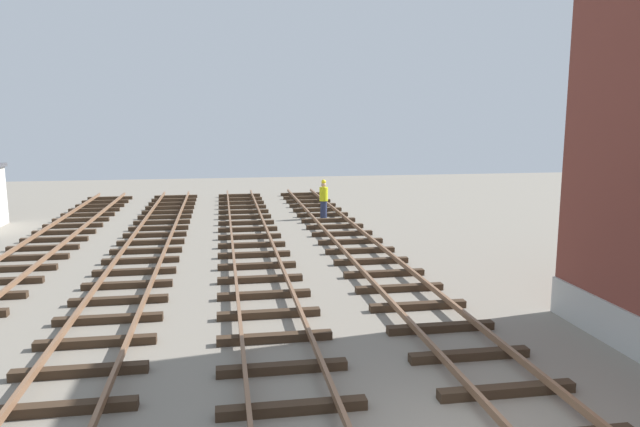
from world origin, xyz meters
TOP-DOWN VIEW (x-y plane):
  - track_worker_foreground at (1.12, 20.07)m, footprint 0.40×0.40m

SIDE VIEW (x-z plane):
  - track_worker_foreground at x=1.12m, z-range -0.01..1.86m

